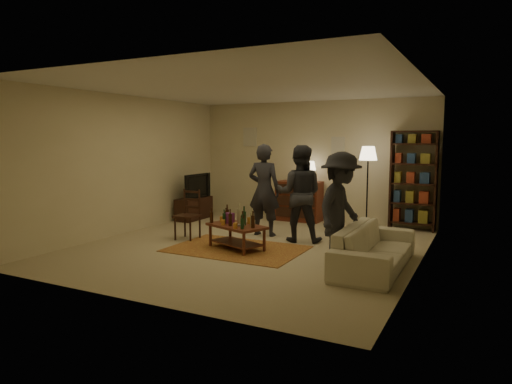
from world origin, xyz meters
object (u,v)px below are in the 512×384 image
Objects in this scene: dresser at (299,200)px; person_left at (264,190)px; tv_stand at (194,203)px; person_right at (299,194)px; floor_lamp at (368,159)px; dining_chair at (189,213)px; sofa at (375,248)px; coffee_table at (236,227)px; bookshelf at (413,180)px; person_by_sofa at (341,209)px.

dresser is 1.83m from person_left.
person_right is (3.03, -1.04, 0.49)m from tv_stand.
person_left is at bearing -90.63° from dresser.
floor_lamp is at bearing -131.93° from person_right.
dining_chair is 3.55m from sofa.
dresser reaches higher than sofa.
dining_chair is 2.08m from person_right.
dresser is (2.25, 0.91, 0.09)m from tv_stand.
person_left is at bearing 36.51° from dining_chair.
dining_chair is (-1.18, 0.31, 0.11)m from coffee_table.
tv_stand is at bearing -23.67° from person_left.
bookshelf reaches higher than dining_chair.
coffee_table is at bearing 91.80° from person_by_sofa.
tv_stand is 0.62× the size of floor_lamp.
bookshelf reaches higher than person_left.
dresser is 0.77× the size of person_left.
bookshelf is 2.63m from person_right.
coffee_table is 1.09× the size of tv_stand.
dresser is 0.67× the size of bookshelf.
sofa is (2.39, -3.11, -0.17)m from dresser.
person_right is (1.90, 0.74, 0.38)m from dining_chair.
person_left is at bearing 61.17° from sofa.
bookshelf reaches higher than dresser.
person_by_sofa is (-0.50, -0.05, 0.53)m from sofa.
dining_chair is at bearing -57.74° from tv_stand.
sofa is at bearing -77.99° from person_by_sofa.
tv_stand is 0.60× the size of person_left.
floor_lamp is (1.55, 2.66, 1.07)m from coffee_table.
person_left is 1.05× the size of person_by_sofa.
bookshelf is 3.28m from person_by_sofa.
dresser is 3.70m from person_by_sofa.
person_right is (-1.62, 1.16, 0.57)m from sofa.
person_left is 2.36m from person_by_sofa.
person_by_sofa reaches higher than dining_chair.
person_by_sofa reaches higher than sofa.
dresser is 0.82× the size of person_by_sofa.
sofa is at bearing -9.52° from dining_chair.
coffee_table is 1.23m from dining_chair.
dining_chair is at bearing -112.77° from dresser.
floor_lamp reaches higher than dresser.
floor_lamp is 1.02× the size of person_by_sofa.
sofa is at bearing -90.82° from bookshelf.
sofa is (-0.05, -3.18, -0.73)m from bookshelf.
person_right is at bearing -19.02° from tv_stand.
floor_lamp reaches higher than sofa.
bookshelf reaches higher than coffee_table.
person_right is at bearing 55.59° from coffee_table.
coffee_table is 1.23× the size of dining_chair.
person_right is (-1.66, -2.02, -0.16)m from bookshelf.
person_right reaches higher than person_by_sofa.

